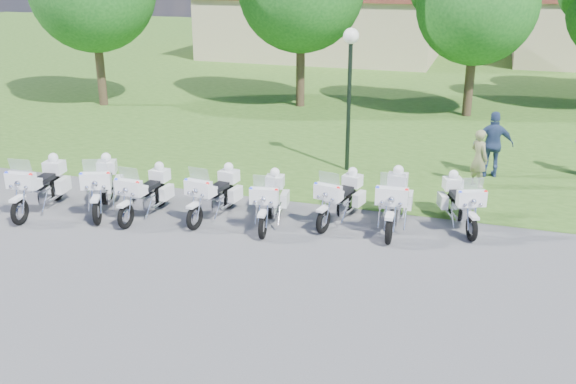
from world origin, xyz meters
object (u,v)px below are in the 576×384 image
(motorcycle_5, at_px, (340,197))
(motorcycle_6, at_px, (394,201))
(bystander_a, at_px, (479,159))
(motorcycle_4, at_px, (270,200))
(motorcycle_1, at_px, (103,185))
(lamp_post, at_px, (350,64))
(motorcycle_3, at_px, (215,193))
(motorcycle_7, at_px, (460,202))
(motorcycle_2, at_px, (146,192))
(bystander_c, at_px, (493,145))
(motorcycle_0, at_px, (40,185))

(motorcycle_5, relative_size, motorcycle_6, 0.89)
(bystander_a, bearing_deg, motorcycle_6, 108.71)
(motorcycle_4, bearing_deg, motorcycle_5, -164.52)
(motorcycle_1, height_order, motorcycle_5, motorcycle_1)
(motorcycle_6, distance_m, lamp_post, 5.00)
(motorcycle_3, relative_size, motorcycle_7, 1.08)
(motorcycle_4, bearing_deg, motorcycle_6, -175.01)
(motorcycle_1, distance_m, motorcycle_2, 1.19)
(motorcycle_3, distance_m, bystander_c, 8.19)
(motorcycle_0, relative_size, bystander_c, 1.21)
(motorcycle_7, bearing_deg, lamp_post, -65.27)
(motorcycle_3, bearing_deg, motorcycle_2, 22.20)
(bystander_a, height_order, bystander_c, bystander_c)
(motorcycle_6, bearing_deg, lamp_post, -66.15)
(motorcycle_4, relative_size, motorcycle_6, 0.91)
(motorcycle_5, height_order, lamp_post, lamp_post)
(motorcycle_4, bearing_deg, motorcycle_1, -2.71)
(motorcycle_7, bearing_deg, motorcycle_1, -10.31)
(motorcycle_0, bearing_deg, motorcycle_2, -176.12)
(motorcycle_0, bearing_deg, motorcycle_6, -176.08)
(motorcycle_5, xyz_separation_m, bystander_c, (3.35, 4.54, 0.36))
(motorcycle_4, height_order, motorcycle_7, motorcycle_4)
(motorcycle_1, xyz_separation_m, motorcycle_4, (4.23, 0.44, -0.05))
(motorcycle_0, distance_m, motorcycle_6, 8.66)
(motorcycle_2, bearing_deg, motorcycle_3, -162.72)
(motorcycle_3, bearing_deg, motorcycle_0, 19.95)
(motorcycle_2, bearing_deg, bystander_a, -145.66)
(motorcycle_1, bearing_deg, motorcycle_5, 167.82)
(motorcycle_4, height_order, motorcycle_6, motorcycle_6)
(motorcycle_0, height_order, motorcycle_2, motorcycle_0)
(motorcycle_7, bearing_deg, bystander_c, -120.38)
(motorcycle_6, bearing_deg, bystander_c, -118.01)
(motorcycle_6, relative_size, lamp_post, 0.57)
(motorcycle_0, distance_m, motorcycle_7, 10.21)
(motorcycle_2, distance_m, motorcycle_3, 1.69)
(motorcycle_4, bearing_deg, bystander_c, -141.76)
(motorcycle_0, xyz_separation_m, lamp_post, (6.51, 5.48, 2.47))
(motorcycle_2, distance_m, motorcycle_6, 5.96)
(motorcycle_2, distance_m, bystander_c, 9.74)
(motorcycle_2, distance_m, lamp_post, 6.78)
(motorcycle_1, relative_size, motorcycle_2, 1.02)
(motorcycle_6, xyz_separation_m, bystander_c, (2.07, 4.54, 0.29))
(motorcycle_2, bearing_deg, motorcycle_0, 13.62)
(motorcycle_1, distance_m, lamp_post, 7.52)
(motorcycle_4, bearing_deg, motorcycle_0, 0.53)
(motorcycle_3, height_order, bystander_a, bystander_a)
(motorcycle_0, relative_size, motorcycle_1, 1.06)
(motorcycle_2, relative_size, motorcycle_4, 1.00)
(motorcycle_4, distance_m, motorcycle_7, 4.45)
(motorcycle_5, distance_m, motorcycle_7, 2.79)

